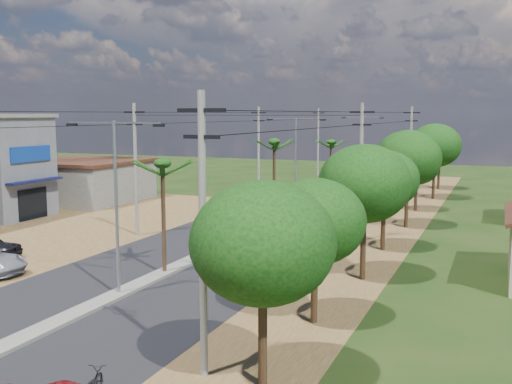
% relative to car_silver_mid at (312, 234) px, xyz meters
% --- Properties ---
extents(ground, '(160.00, 160.00, 0.00)m').
position_rel_car_silver_mid_xyz_m(ground, '(-5.00, -13.72, -0.72)').
color(ground, black).
rests_on(ground, ground).
extents(road, '(12.00, 110.00, 0.04)m').
position_rel_car_silver_mid_xyz_m(road, '(-5.00, 1.28, -0.70)').
color(road, black).
rests_on(road, ground).
extents(median, '(1.00, 90.00, 0.18)m').
position_rel_car_silver_mid_xyz_m(median, '(-5.00, 4.28, -0.63)').
color(median, '#605E56').
rests_on(median, ground).
extents(dirt_lot_west, '(18.00, 46.00, 0.04)m').
position_rel_car_silver_mid_xyz_m(dirt_lot_west, '(-20.00, -5.72, -0.70)').
color(dirt_lot_west, '#53351C').
rests_on(dirt_lot_west, ground).
extents(dirt_shoulder_east, '(5.00, 90.00, 0.03)m').
position_rel_car_silver_mid_xyz_m(dirt_shoulder_east, '(3.50, 1.28, -0.71)').
color(dirt_shoulder_east, '#53351C').
rests_on(dirt_shoulder_east, ground).
extents(low_shed, '(10.40, 10.40, 3.95)m').
position_rel_car_silver_mid_xyz_m(low_shed, '(-26.00, 10.28, 1.24)').
color(low_shed, '#605E56').
rests_on(low_shed, ground).
extents(tree_east_a, '(4.40, 4.40, 6.37)m').
position_rel_car_silver_mid_xyz_m(tree_east_a, '(4.50, -19.72, 3.77)').
color(tree_east_a, black).
rests_on(tree_east_a, ground).
extents(tree_east_b, '(4.00, 4.00, 5.83)m').
position_rel_car_silver_mid_xyz_m(tree_east_b, '(4.30, -13.72, 3.39)').
color(tree_east_b, black).
rests_on(tree_east_b, ground).
extents(tree_east_c, '(4.60, 4.60, 6.83)m').
position_rel_car_silver_mid_xyz_m(tree_east_c, '(4.70, -6.72, 4.14)').
color(tree_east_c, black).
rests_on(tree_east_c, ground).
extents(tree_east_d, '(4.20, 4.20, 6.13)m').
position_rel_car_silver_mid_xyz_m(tree_east_d, '(4.40, 0.28, 3.62)').
color(tree_east_d, black).
rests_on(tree_east_d, ground).
extents(tree_east_e, '(4.80, 4.80, 7.14)m').
position_rel_car_silver_mid_xyz_m(tree_east_e, '(4.60, 8.28, 4.37)').
color(tree_east_e, black).
rests_on(tree_east_e, ground).
extents(tree_east_f, '(3.80, 3.80, 5.52)m').
position_rel_car_silver_mid_xyz_m(tree_east_f, '(4.20, 16.28, 3.17)').
color(tree_east_f, black).
rests_on(tree_east_f, ground).
extents(tree_east_g, '(5.00, 5.00, 7.38)m').
position_rel_car_silver_mid_xyz_m(tree_east_g, '(4.80, 24.28, 4.52)').
color(tree_east_g, black).
rests_on(tree_east_g, ground).
extents(tree_east_h, '(4.40, 4.40, 6.52)m').
position_rel_car_silver_mid_xyz_m(tree_east_h, '(4.50, 32.28, 3.92)').
color(tree_east_h, black).
rests_on(tree_east_h, ground).
extents(palm_median_near, '(2.00, 2.00, 6.15)m').
position_rel_car_silver_mid_xyz_m(palm_median_near, '(-5.00, -9.72, 4.81)').
color(palm_median_near, black).
rests_on(palm_median_near, ground).
extents(palm_median_mid, '(2.00, 2.00, 6.55)m').
position_rel_car_silver_mid_xyz_m(palm_median_mid, '(-5.00, 6.28, 5.18)').
color(palm_median_mid, black).
rests_on(palm_median_mid, ground).
extents(palm_median_far, '(2.00, 2.00, 5.85)m').
position_rel_car_silver_mid_xyz_m(palm_median_far, '(-5.00, 22.28, 4.54)').
color(palm_median_far, black).
rests_on(palm_median_far, ground).
extents(streetlight_near, '(5.10, 0.18, 8.00)m').
position_rel_car_silver_mid_xyz_m(streetlight_near, '(-5.00, -13.72, 4.06)').
color(streetlight_near, gray).
rests_on(streetlight_near, ground).
extents(streetlight_mid, '(5.10, 0.18, 8.00)m').
position_rel_car_silver_mid_xyz_m(streetlight_mid, '(-5.00, 11.28, 4.06)').
color(streetlight_mid, gray).
rests_on(streetlight_mid, ground).
extents(streetlight_far, '(5.10, 0.18, 8.00)m').
position_rel_car_silver_mid_xyz_m(streetlight_far, '(-5.00, 36.28, 4.06)').
color(streetlight_far, gray).
rests_on(streetlight_far, ground).
extents(utility_pole_w_b, '(1.60, 0.24, 9.00)m').
position_rel_car_silver_mid_xyz_m(utility_pole_w_b, '(-12.00, -1.72, 4.03)').
color(utility_pole_w_b, '#605E56').
rests_on(utility_pole_w_b, ground).
extents(utility_pole_w_c, '(1.60, 0.24, 9.00)m').
position_rel_car_silver_mid_xyz_m(utility_pole_w_c, '(-12.00, 20.28, 4.03)').
color(utility_pole_w_c, '#605E56').
rests_on(utility_pole_w_c, ground).
extents(utility_pole_w_d, '(1.60, 0.24, 9.00)m').
position_rel_car_silver_mid_xyz_m(utility_pole_w_d, '(-12.00, 41.28, 4.03)').
color(utility_pole_w_d, '#605E56').
rests_on(utility_pole_w_d, ground).
extents(utility_pole_e_a, '(1.60, 0.24, 9.00)m').
position_rel_car_silver_mid_xyz_m(utility_pole_e_a, '(2.50, -19.72, 4.03)').
color(utility_pole_e_a, '#605E56').
rests_on(utility_pole_e_a, ground).
extents(utility_pole_e_b, '(1.60, 0.24, 9.00)m').
position_rel_car_silver_mid_xyz_m(utility_pole_e_b, '(2.50, 2.28, 4.03)').
color(utility_pole_e_b, '#605E56').
rests_on(utility_pole_e_b, ground).
extents(utility_pole_e_c, '(1.60, 0.24, 9.00)m').
position_rel_car_silver_mid_xyz_m(utility_pole_e_c, '(2.50, 24.28, 4.03)').
color(utility_pole_e_c, '#605E56').
rests_on(utility_pole_e_c, ground).
extents(car_silver_mid, '(2.93, 4.64, 1.44)m').
position_rel_car_silver_mid_xyz_m(car_silver_mid, '(0.00, 0.00, 0.00)').
color(car_silver_mid, '#97999F').
rests_on(car_silver_mid, ground).
extents(car_white_far, '(4.02, 5.73, 1.54)m').
position_rel_car_silver_mid_xyz_m(car_white_far, '(-10.00, 12.35, 0.05)').
color(car_white_far, silver).
rests_on(car_white_far, ground).
extents(moto_rider_west_a, '(0.60, 1.61, 0.84)m').
position_rel_car_silver_mid_xyz_m(moto_rider_west_a, '(-7.05, -1.47, -0.30)').
color(moto_rider_west_a, black).
rests_on(moto_rider_west_a, ground).
extents(moto_rider_west_b, '(1.17, 1.92, 1.11)m').
position_rel_car_silver_mid_xyz_m(moto_rider_west_b, '(-8.16, 15.47, -0.17)').
color(moto_rider_west_b, black).
rests_on(moto_rider_west_b, ground).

